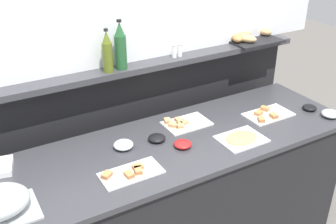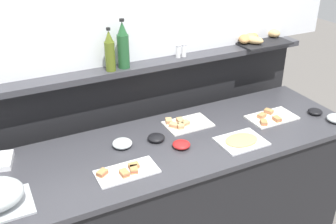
% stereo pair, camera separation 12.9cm
% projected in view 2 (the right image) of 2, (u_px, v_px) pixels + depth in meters
% --- Properties ---
extents(ground_plane, '(12.00, 12.00, 0.00)m').
position_uv_depth(ground_plane, '(136.00, 205.00, 3.30)').
color(ground_plane, slate).
extents(buffet_counter, '(2.45, 0.74, 0.93)m').
position_uv_depth(buffet_counter, '(169.00, 204.00, 2.61)').
color(buffet_counter, black).
rests_on(buffet_counter, ground_plane).
extents(back_ledge_unit, '(2.65, 0.22, 1.28)m').
position_uv_depth(back_ledge_unit, '(136.00, 138.00, 2.95)').
color(back_ledge_unit, black).
rests_on(back_ledge_unit, ground_plane).
extents(sandwich_platter_rear, '(0.33, 0.19, 0.04)m').
position_uv_depth(sandwich_platter_rear, '(271.00, 117.00, 2.68)').
color(sandwich_platter_rear, white).
rests_on(sandwich_platter_rear, buffet_counter).
extents(sandwich_platter_front, '(0.33, 0.17, 0.04)m').
position_uv_depth(sandwich_platter_front, '(126.00, 171.00, 2.13)').
color(sandwich_platter_front, white).
rests_on(sandwich_platter_front, buffet_counter).
extents(sandwich_platter_side, '(0.30, 0.20, 0.04)m').
position_uv_depth(sandwich_platter_side, '(185.00, 124.00, 2.60)').
color(sandwich_platter_side, white).
rests_on(sandwich_platter_side, buffet_counter).
extents(cold_cuts_platter, '(0.28, 0.22, 0.02)m').
position_uv_depth(cold_cuts_platter, '(241.00, 141.00, 2.41)').
color(cold_cuts_platter, silver).
rests_on(cold_cuts_platter, buffet_counter).
extents(glass_bowl_large, '(0.12, 0.12, 0.05)m').
position_uv_depth(glass_bowl_large, '(336.00, 119.00, 2.64)').
color(glass_bowl_large, silver).
rests_on(glass_bowl_large, buffet_counter).
extents(glass_bowl_medium, '(0.12, 0.12, 0.05)m').
position_uv_depth(glass_bowl_medium, '(122.00, 144.00, 2.36)').
color(glass_bowl_medium, silver).
rests_on(glass_bowl_medium, buffet_counter).
extents(condiment_bowl_teal, '(0.11, 0.11, 0.04)m').
position_uv_depth(condiment_bowl_teal, '(181.00, 144.00, 2.36)').
color(condiment_bowl_teal, red).
rests_on(condiment_bowl_teal, buffet_counter).
extents(condiment_bowl_red, '(0.11, 0.11, 0.04)m').
position_uv_depth(condiment_bowl_red, '(156.00, 138.00, 2.43)').
color(condiment_bowl_red, black).
rests_on(condiment_bowl_red, buffet_counter).
extents(condiment_bowl_cream, '(0.10, 0.10, 0.03)m').
position_uv_depth(condiment_bowl_cream, '(315.00, 112.00, 2.74)').
color(condiment_bowl_cream, black).
rests_on(condiment_bowl_cream, buffet_counter).
extents(olive_oil_bottle, '(0.06, 0.06, 0.28)m').
position_uv_depth(olive_oil_bottle, '(110.00, 52.00, 2.46)').
color(olive_oil_bottle, '#56661E').
rests_on(olive_oil_bottle, back_ledge_unit).
extents(wine_bottle_green, '(0.08, 0.08, 0.32)m').
position_uv_depth(wine_bottle_green, '(123.00, 46.00, 2.50)').
color(wine_bottle_green, '#23562D').
rests_on(wine_bottle_green, back_ledge_unit).
extents(salt_shaker, '(0.03, 0.03, 0.09)m').
position_uv_depth(salt_shaker, '(178.00, 51.00, 2.71)').
color(salt_shaker, white).
rests_on(salt_shaker, back_ledge_unit).
extents(pepper_shaker, '(0.03, 0.03, 0.09)m').
position_uv_depth(pepper_shaker, '(184.00, 51.00, 2.73)').
color(pepper_shaker, white).
rests_on(pepper_shaker, back_ledge_unit).
extents(bread_basket, '(0.42, 0.26, 0.08)m').
position_uv_depth(bread_basket, '(257.00, 39.00, 3.00)').
color(bread_basket, black).
rests_on(bread_basket, back_ledge_unit).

